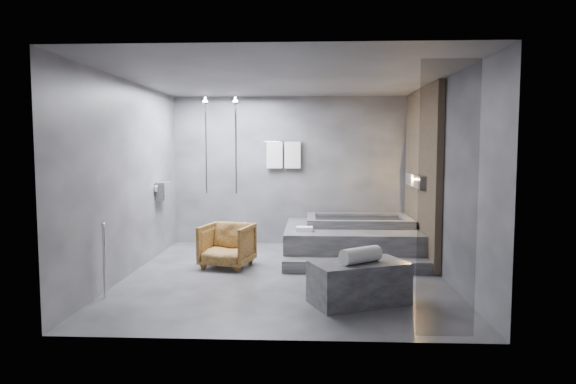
{
  "coord_description": "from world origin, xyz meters",
  "views": [
    {
      "loc": [
        0.38,
        -7.26,
        1.84
      ],
      "look_at": [
        0.03,
        0.3,
        1.18
      ],
      "focal_mm": 32.0,
      "sensor_mm": 36.0,
      "label": 1
    }
  ],
  "objects": [
    {
      "name": "tub_deck",
      "position": [
        1.05,
        1.45,
        0.25
      ],
      "size": [
        2.2,
        2.0,
        0.5
      ],
      "primitive_type": "cube",
      "color": "#343437",
      "rests_on": "ground"
    },
    {
      "name": "driftwood_chair",
      "position": [
        -0.92,
        0.5,
        0.34
      ],
      "size": [
        0.87,
        0.88,
        0.67
      ],
      "primitive_type": "imported",
      "rotation": [
        0.0,
        0.0,
        -0.23
      ],
      "color": "#4D3113",
      "rests_on": "ground"
    },
    {
      "name": "tub_step",
      "position": [
        1.05,
        0.27,
        0.09
      ],
      "size": [
        2.2,
        0.36,
        0.18
      ],
      "primitive_type": "cube",
      "color": "#343437",
      "rests_on": "ground"
    },
    {
      "name": "rolled_towel",
      "position": [
        0.96,
        -1.34,
        0.59
      ],
      "size": [
        0.53,
        0.46,
        0.19
      ],
      "primitive_type": "cylinder",
      "rotation": [
        0.0,
        1.57,
        0.64
      ],
      "color": "white",
      "rests_on": "concrete_bench"
    },
    {
      "name": "concrete_bench",
      "position": [
        0.95,
        -1.29,
        0.25
      ],
      "size": [
        1.25,
        0.99,
        0.5
      ],
      "primitive_type": "cube",
      "rotation": [
        0.0,
        0.0,
        0.4
      ],
      "color": "#2E2E31",
      "rests_on": "ground"
    },
    {
      "name": "deck_towel",
      "position": [
        0.27,
        0.91,
        0.53
      ],
      "size": [
        0.27,
        0.21,
        0.07
      ],
      "primitive_type": "cube",
      "rotation": [
        0.0,
        0.0,
        -0.08
      ],
      "color": "white",
      "rests_on": "tub_deck"
    },
    {
      "name": "room",
      "position": [
        0.4,
        0.24,
        1.73
      ],
      "size": [
        5.0,
        5.04,
        2.82
      ],
      "color": "#2F2F32",
      "rests_on": "ground"
    }
  ]
}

